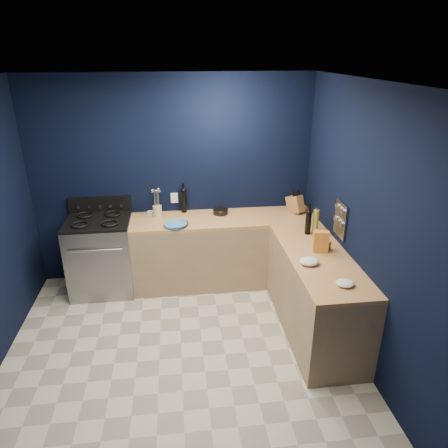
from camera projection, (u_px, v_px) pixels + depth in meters
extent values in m
cube|color=beige|center=(182.00, 359.00, 4.09)|extent=(3.50, 3.50, 0.02)
cube|color=silver|center=(167.00, 82.00, 3.06)|extent=(3.50, 3.50, 0.02)
cube|color=black|center=(174.00, 181.00, 5.18)|extent=(3.50, 0.02, 2.60)
cube|color=black|center=(368.00, 230.00, 3.77)|extent=(0.02, 3.50, 2.60)
cube|color=black|center=(181.00, 395.00, 1.97)|extent=(3.50, 0.02, 2.60)
cube|color=#9C8060|center=(224.00, 251.00, 5.30)|extent=(2.30, 0.63, 0.86)
cube|color=#946137|center=(224.00, 219.00, 5.12)|extent=(2.30, 0.63, 0.04)
cube|color=#9C8060|center=(315.00, 296.00, 4.34)|extent=(0.63, 1.67, 0.86)
cube|color=#946137|center=(319.00, 258.00, 4.16)|extent=(0.63, 1.67, 0.04)
cube|color=gray|center=(102.00, 256.00, 5.10)|extent=(0.76, 0.66, 0.92)
cube|color=black|center=(98.00, 270.00, 4.81)|extent=(0.59, 0.02, 0.42)
cube|color=black|center=(97.00, 221.00, 4.91)|extent=(0.76, 0.66, 0.03)
cube|color=black|center=(100.00, 204.00, 5.14)|extent=(0.76, 0.06, 0.20)
cube|color=gray|center=(341.00, 220.00, 4.32)|extent=(0.02, 0.28, 0.38)
cube|color=white|center=(174.00, 198.00, 5.25)|extent=(0.09, 0.02, 0.13)
cylinder|color=teal|center=(176.00, 225.00, 4.86)|extent=(0.32, 0.32, 0.03)
cylinder|color=white|center=(150.00, 213.00, 5.22)|extent=(0.11, 0.11, 0.03)
cylinder|color=beige|center=(157.00, 211.00, 5.13)|extent=(0.15, 0.15, 0.14)
cylinder|color=black|center=(184.00, 201.00, 5.23)|extent=(0.09, 0.09, 0.30)
cylinder|color=black|center=(221.00, 211.00, 5.21)|extent=(0.22, 0.22, 0.07)
cube|color=#945D30|center=(295.00, 204.00, 5.24)|extent=(0.23, 0.28, 0.27)
cylinder|color=black|center=(308.00, 223.00, 4.61)|extent=(0.07, 0.07, 0.27)
cylinder|color=#A29D33|center=(316.00, 222.00, 4.62)|extent=(0.08, 0.08, 0.28)
cylinder|color=olive|center=(316.00, 234.00, 4.52)|extent=(0.06, 0.06, 0.11)
cylinder|color=olive|center=(329.00, 246.00, 4.28)|extent=(0.06, 0.06, 0.09)
cube|color=#CA4225|center=(321.00, 242.00, 4.20)|extent=(0.17, 0.10, 0.23)
ellipsoid|color=white|center=(309.00, 261.00, 3.99)|extent=(0.22, 0.20, 0.07)
ellipsoid|color=white|center=(345.00, 283.00, 3.63)|extent=(0.17, 0.15, 0.05)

